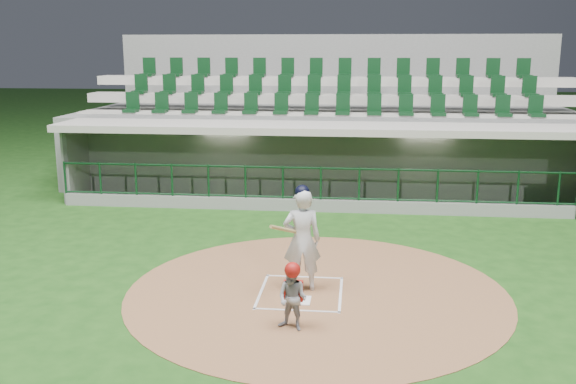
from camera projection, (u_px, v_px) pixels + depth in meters
The scene contains 8 objects.
ground at pixel (302, 288), 12.37m from camera, with size 120.00×120.00×0.00m, color #1A4413.
dirt_circle at pixel (317, 292), 12.14m from camera, with size 7.20×7.20×0.01m, color brown.
home_plate at pixel (299, 300), 11.69m from camera, with size 0.43×0.43×0.02m, color white.
batter_box_chalk at pixel (301, 292), 12.08m from camera, with size 1.55×1.80×0.01m.
dugout_structure at pixel (327, 166), 19.75m from camera, with size 16.40×3.70×3.00m.
seating_deck at pixel (329, 138), 22.64m from camera, with size 17.00×6.72×5.15m.
batter at pixel (302, 238), 12.04m from camera, with size 0.93×0.93×2.04m.
catcher at pixel (292, 296), 10.40m from camera, with size 0.63×0.57×1.15m.
Camera 1 is at (1.00, -11.63, 4.51)m, focal length 40.00 mm.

